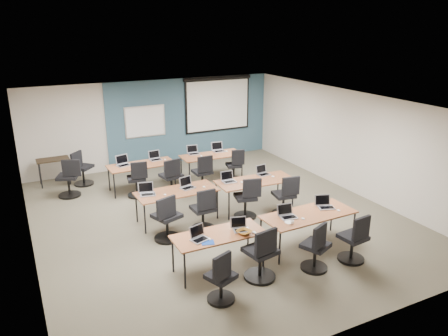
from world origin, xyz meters
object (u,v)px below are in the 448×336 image
task_chair_5 (204,213)px  task_chair_10 (203,176)px  laptop_1 (240,227)px  laptop_3 (325,204)px  task_chair_7 (285,199)px  training_table_front_left (219,236)px  task_chair_9 (172,180)px  spare_chair_b (69,181)px  projector_screen (218,101)px  laptop_11 (218,149)px  training_table_mid_right (255,182)px  whiteboard (145,122)px  laptop_4 (147,192)px  laptop_0 (199,236)px  laptop_10 (193,152)px  laptop_7 (263,172)px  task_chair_8 (137,182)px  training_table_front_right (309,215)px  training_table_back_left (142,166)px  task_chair_0 (221,281)px  task_chair_11 (235,167)px  laptop_8 (123,163)px  training_table_mid_left (177,193)px  laptop_6 (228,179)px  training_table_back_right (212,156)px  spare_chair_a (82,171)px  task_chair_2 (316,251)px  laptop_9 (155,158)px  task_chair_6 (247,201)px  laptop_2 (287,214)px  task_chair_4 (167,222)px  task_chair_1 (261,258)px  utility_table (53,162)px  laptop_5 (187,185)px

task_chair_5 → task_chair_10: (0.98, 2.24, 0.00)m
laptop_1 → task_chair_5: (-0.02, 1.63, -0.37)m
laptop_3 → task_chair_7: task_chair_7 is taller
training_table_front_left → task_chair_9: size_ratio=1.63×
task_chair_7 → spare_chair_b: spare_chair_b is taller
projector_screen → laptop_11: projector_screen is taller
training_table_mid_right → task_chair_9: 2.31m
whiteboard → laptop_4: bearing=-106.9°
laptop_0 → laptop_10: 5.28m
training_table_front_left → laptop_7: bearing=45.6°
laptop_1 → laptop_11: 5.20m
task_chair_8 → laptop_1: bearing=-70.4°
training_table_front_right → laptop_4: size_ratio=5.69×
training_table_mid_right → laptop_7: laptop_7 is taller
whiteboard → laptop_1: (-0.23, -6.58, -0.66)m
training_table_back_left → task_chair_0: size_ratio=1.87×
task_chair_11 → task_chair_9: bearing=-158.2°
laptop_3 → laptop_8: size_ratio=0.92×
training_table_mid_left → laptop_6: size_ratio=5.83×
training_table_back_right → spare_chair_a: bearing=163.4°
laptop_0 → task_chair_5: bearing=46.4°
training_table_mid_right → laptop_11: size_ratio=5.48×
task_chair_7 → training_table_mid_right: bearing=131.0°
task_chair_7 → laptop_6: bearing=148.9°
task_chair_0 → laptop_4: size_ratio=2.81×
training_table_back_left → task_chair_2: task_chair_2 is taller
laptop_9 → task_chair_9: task_chair_9 is taller
training_table_mid_right → task_chair_2: size_ratio=1.93×
laptop_6 → task_chair_6: (0.17, -0.62, -0.37)m
training_table_front_right → task_chair_10: task_chair_10 is taller
laptop_2 → laptop_9: size_ratio=1.00×
laptop_3 → task_chair_2: bearing=-115.9°
training_table_back_right → laptop_9: bearing=171.6°
training_table_front_right → laptop_7: size_ratio=6.32×
laptop_1 → task_chair_0: bearing=-118.0°
task_chair_7 → task_chair_9: bearing=138.9°
task_chair_4 → laptop_11: (2.80, 3.30, 0.36)m
task_chair_1 → laptop_8: bearing=91.7°
laptop_3 → laptop_11: bearing=110.9°
task_chair_2 → task_chair_4: bearing=108.3°
laptop_8 → utility_table: size_ratio=0.41×
task_chair_0 → laptop_8: laptop_8 is taller
projector_screen → laptop_3: bearing=-95.9°
training_table_mid_right → task_chair_7: task_chair_7 is taller
task_chair_10 → spare_chair_b: (-3.32, 1.14, 0.02)m
training_table_back_left → projector_screen: bearing=29.1°
task_chair_6 → laptop_8: task_chair_6 is taller
training_table_back_left → training_table_mid_right: bearing=-51.0°
laptop_5 → laptop_8: bearing=96.5°
training_table_back_left → laptop_5: 2.23m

